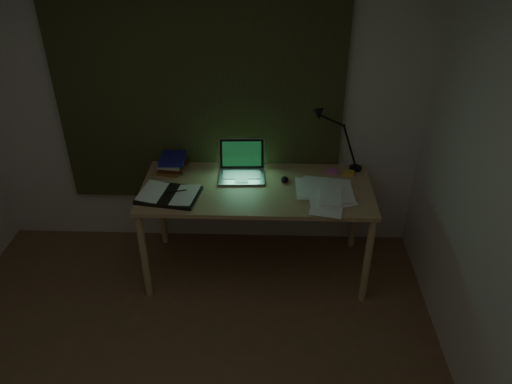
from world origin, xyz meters
TOP-DOWN VIEW (x-y plane):
  - wall_back at (0.00, 2.00)m, footprint 3.50×0.00m
  - curtain at (0.00, 1.96)m, footprint 2.20×0.06m
  - desk at (0.45, 1.54)m, footprint 1.72×0.75m
  - laptop at (0.33, 1.67)m, footprint 0.37×0.41m
  - open_textbook at (-0.18, 1.39)m, footprint 0.47×0.37m
  - book_stack at (-0.22, 1.79)m, footprint 0.19×0.23m
  - loose_papers at (0.94, 1.42)m, footprint 0.47×0.48m
  - mouse at (0.66, 1.64)m, footprint 0.07×0.09m
  - sticky_yellow at (1.16, 1.77)m, footprint 0.10×0.10m
  - sticky_pink at (1.04, 1.80)m, footprint 0.09×0.09m
  - desk_lamp at (1.23, 1.84)m, footprint 0.41×0.35m

SIDE VIEW (x-z plane):
  - desk at x=0.45m, z-range 0.00..0.79m
  - sticky_pink at x=1.04m, z-range 0.79..0.80m
  - sticky_yellow at x=1.16m, z-range 0.79..0.80m
  - loose_papers at x=0.94m, z-range 0.79..0.81m
  - mouse at x=0.66m, z-range 0.79..0.82m
  - open_textbook at x=-0.18m, z-range 0.79..0.82m
  - book_stack at x=-0.22m, z-range 0.79..0.91m
  - laptop at x=0.33m, z-range 0.79..1.04m
  - desk_lamp at x=1.23m, z-range 0.79..1.32m
  - wall_back at x=0.00m, z-range 0.00..2.50m
  - curtain at x=0.00m, z-range 0.45..2.45m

